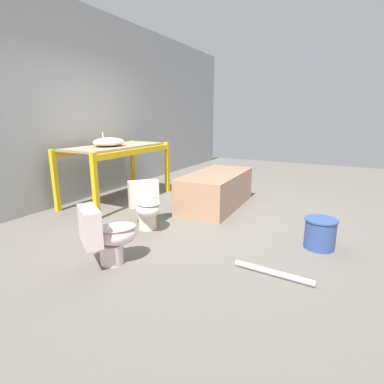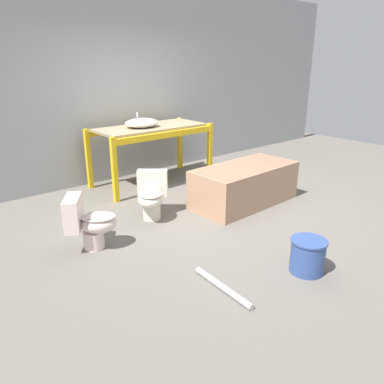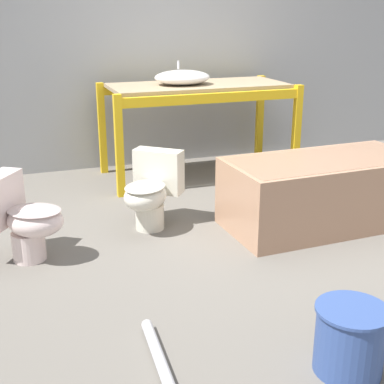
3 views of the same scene
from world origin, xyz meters
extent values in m
plane|color=#666059|center=(0.00, 0.00, 0.00)|extent=(12.00, 12.00, 0.00)
cube|color=#9EA0A3|center=(0.00, 2.16, 1.60)|extent=(10.80, 0.08, 3.20)
cube|color=yellow|center=(-0.80, 1.09, 0.47)|extent=(0.07, 0.07, 0.95)
cube|color=yellow|center=(1.02, 1.09, 0.47)|extent=(0.07, 0.07, 0.95)
cube|color=yellow|center=(-0.80, 1.92, 0.47)|extent=(0.07, 0.07, 0.95)
cube|color=yellow|center=(1.02, 1.92, 0.47)|extent=(0.07, 0.07, 0.95)
cube|color=yellow|center=(0.11, 1.09, 0.86)|extent=(1.83, 0.06, 0.09)
cube|color=yellow|center=(0.11, 1.92, 0.86)|extent=(1.83, 0.06, 0.09)
cube|color=#998466|center=(0.11, 1.51, 0.93)|extent=(1.76, 0.75, 0.04)
ellipsoid|color=white|center=(-0.06, 1.50, 1.02)|extent=(0.55, 0.44, 0.14)
cylinder|color=silver|center=(-0.06, 1.62, 1.13)|extent=(0.02, 0.02, 0.08)
cube|color=tan|center=(0.57, -0.12, 0.27)|extent=(1.58, 0.79, 0.55)
cube|color=#977056|center=(0.57, -0.12, 0.43)|extent=(1.50, 0.70, 0.23)
cylinder|color=silver|center=(-1.70, 0.00, 0.10)|extent=(0.23, 0.23, 0.20)
ellipsoid|color=silver|center=(-1.64, -0.04, 0.29)|extent=(0.50, 0.47, 0.21)
ellipsoid|color=#BBA7A3|center=(-1.64, -0.04, 0.37)|extent=(0.47, 0.45, 0.03)
cube|color=silver|center=(-1.85, 0.10, 0.42)|extent=(0.34, 0.41, 0.35)
cylinder|color=silver|center=(-0.76, 0.25, 0.10)|extent=(0.23, 0.23, 0.20)
ellipsoid|color=silver|center=(-0.81, 0.20, 0.29)|extent=(0.49, 0.50, 0.21)
ellipsoid|color=#B3AF9F|center=(-0.81, 0.20, 0.37)|extent=(0.47, 0.47, 0.03)
cube|color=silver|center=(-0.64, 0.39, 0.42)|extent=(0.39, 0.37, 0.35)
cylinder|color=#334C8C|center=(-0.34, -1.77, 0.17)|extent=(0.33, 0.33, 0.34)
cylinder|color=#334C8C|center=(-0.34, -1.77, 0.33)|extent=(0.35, 0.35, 0.02)
cylinder|color=#B7B7BC|center=(-1.18, -1.47, 0.03)|extent=(0.11, 0.74, 0.06)
camera|label=1|loc=(-3.71, -1.98, 1.42)|focal=28.00mm
camera|label=2|loc=(-3.24, -3.48, 1.94)|focal=35.00mm
camera|label=3|loc=(-1.78, -3.55, 1.64)|focal=50.00mm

